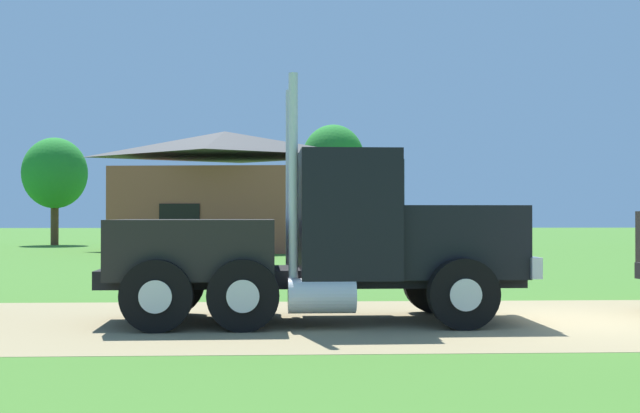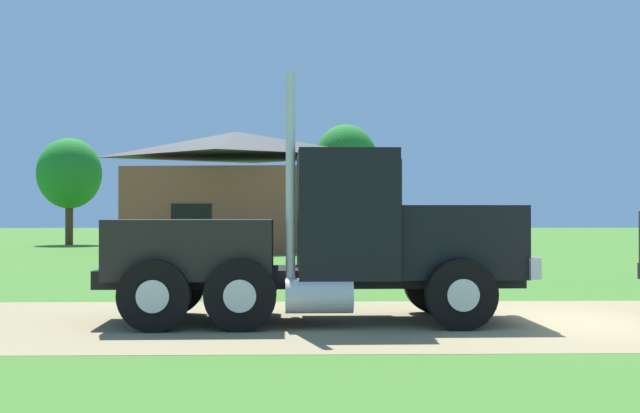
% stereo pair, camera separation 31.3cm
% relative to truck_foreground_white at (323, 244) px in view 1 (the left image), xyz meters
% --- Properties ---
extents(ground_plane, '(200.00, 200.00, 0.00)m').
position_rel_truck_foreground_white_xyz_m(ground_plane, '(4.09, -0.06, -1.24)').
color(ground_plane, '#3D6E26').
extents(dirt_track, '(120.00, 6.39, 0.01)m').
position_rel_truck_foreground_white_xyz_m(dirt_track, '(4.09, -0.06, -1.24)').
color(dirt_track, '#90805A').
rests_on(dirt_track, ground_plane).
extents(truck_foreground_white, '(6.75, 2.69, 3.83)m').
position_rel_truck_foreground_white_xyz_m(truck_foreground_white, '(0.00, 0.00, 0.00)').
color(truck_foreground_white, black).
rests_on(truck_foreground_white, ground_plane).
extents(shed_building, '(10.62, 8.12, 5.70)m').
position_rel_truck_foreground_white_xyz_m(shed_building, '(-3.35, 27.52, 1.51)').
color(shed_building, '#954C37').
rests_on(shed_building, ground_plane).
extents(tree_left, '(3.65, 3.65, 6.09)m').
position_rel_truck_foreground_white_xyz_m(tree_left, '(-13.46, 35.57, 2.81)').
color(tree_left, '#513823').
rests_on(tree_left, ground_plane).
extents(tree_mid, '(3.32, 3.32, 6.52)m').
position_rel_truck_foreground_white_xyz_m(tree_mid, '(2.12, 31.97, 3.40)').
color(tree_mid, '#513823').
rests_on(tree_mid, ground_plane).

